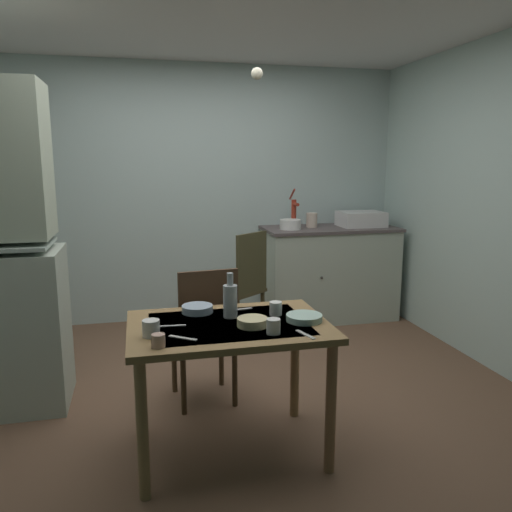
% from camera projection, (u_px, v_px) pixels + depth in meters
% --- Properties ---
extents(ground_plane, '(5.13, 5.13, 0.00)m').
position_uv_depth(ground_plane, '(229.00, 395.00, 3.52)').
color(ground_plane, brown).
extents(wall_back, '(4.23, 0.10, 2.53)m').
position_uv_depth(wall_back, '(194.00, 194.00, 5.09)').
color(wall_back, silver).
rests_on(wall_back, ground).
extents(wall_right, '(0.10, 3.77, 2.53)m').
position_uv_depth(wall_right, '(507.00, 207.00, 3.76)').
color(wall_right, silver).
rests_on(wall_right, ground).
extents(counter_cabinet, '(1.34, 0.64, 0.94)m').
position_uv_depth(counter_cabinet, '(329.00, 273.00, 5.18)').
color(counter_cabinet, '#AFBBAA').
rests_on(counter_cabinet, ground).
extents(sink_basin, '(0.44, 0.34, 0.15)m').
position_uv_depth(sink_basin, '(361.00, 219.00, 5.15)').
color(sink_basin, silver).
rests_on(sink_basin, counter_cabinet).
extents(hand_pump, '(0.05, 0.27, 0.39)m').
position_uv_depth(hand_pump, '(294.00, 211.00, 5.02)').
color(hand_pump, maroon).
rests_on(hand_pump, counter_cabinet).
extents(mixing_bowl_counter, '(0.21, 0.21, 0.10)m').
position_uv_depth(mixing_bowl_counter, '(290.00, 224.00, 4.94)').
color(mixing_bowl_counter, white).
rests_on(mixing_bowl_counter, counter_cabinet).
extents(stoneware_crock, '(0.11, 0.11, 0.14)m').
position_uv_depth(stoneware_crock, '(312.00, 220.00, 5.08)').
color(stoneware_crock, beige).
rests_on(stoneware_crock, counter_cabinet).
extents(dining_table, '(1.06, 0.73, 0.75)m').
position_uv_depth(dining_table, '(229.00, 342.00, 2.73)').
color(dining_table, olive).
rests_on(dining_table, ground).
extents(chair_far_side, '(0.44, 0.44, 0.94)m').
position_uv_depth(chair_far_side, '(205.00, 332.00, 3.31)').
color(chair_far_side, '#48341F').
rests_on(chair_far_side, ground).
extents(chair_by_counter, '(0.56, 0.56, 1.00)m').
position_uv_depth(chair_by_counter, '(242.00, 285.00, 4.44)').
color(chair_by_counter, '#423B23').
rests_on(chair_by_counter, ground).
extents(serving_bowl_wide, '(0.20, 0.20, 0.03)m').
position_uv_depth(serving_bowl_wide, '(304.00, 318.00, 2.75)').
color(serving_bowl_wide, '#ADD1C1').
rests_on(serving_bowl_wide, dining_table).
extents(soup_bowl_small, '(0.16, 0.16, 0.04)m').
position_uv_depth(soup_bowl_small, '(253.00, 322.00, 2.66)').
color(soup_bowl_small, beige).
rests_on(soup_bowl_small, dining_table).
extents(sauce_dish, '(0.18, 0.18, 0.04)m').
position_uv_depth(sauce_dish, '(197.00, 309.00, 2.90)').
color(sauce_dish, '#9EB2C6').
rests_on(sauce_dish, dining_table).
extents(mug_tall, '(0.07, 0.07, 0.08)m').
position_uv_depth(mug_tall, '(273.00, 326.00, 2.54)').
color(mug_tall, white).
rests_on(mug_tall, dining_table).
extents(teacup_mint, '(0.09, 0.09, 0.08)m').
position_uv_depth(teacup_mint, '(151.00, 328.00, 2.50)').
color(teacup_mint, white).
rests_on(teacup_mint, dining_table).
extents(mug_dark, '(0.07, 0.07, 0.08)m').
position_uv_depth(mug_dark, '(276.00, 308.00, 2.85)').
color(mug_dark, white).
rests_on(mug_dark, dining_table).
extents(teacup_cream, '(0.06, 0.06, 0.06)m').
position_uv_depth(teacup_cream, '(158.00, 341.00, 2.36)').
color(teacup_cream, tan).
rests_on(teacup_cream, dining_table).
extents(glass_bottle, '(0.08, 0.08, 0.25)m').
position_uv_depth(glass_bottle, '(230.00, 300.00, 2.80)').
color(glass_bottle, '#B7BCC1').
rests_on(glass_bottle, dining_table).
extents(table_knife, '(0.19, 0.03, 0.00)m').
position_uv_depth(table_knife, '(168.00, 326.00, 2.66)').
color(table_knife, silver).
rests_on(table_knife, dining_table).
extents(teaspoon_near_bowl, '(0.14, 0.11, 0.00)m').
position_uv_depth(teaspoon_near_bowl, '(183.00, 338.00, 2.48)').
color(teaspoon_near_bowl, beige).
rests_on(teaspoon_near_bowl, dining_table).
extents(teaspoon_by_cup, '(0.16, 0.04, 0.00)m').
position_uv_depth(teaspoon_by_cup, '(239.00, 309.00, 2.95)').
color(teaspoon_by_cup, beige).
rests_on(teaspoon_by_cup, dining_table).
extents(serving_spoon, '(0.06, 0.15, 0.00)m').
position_uv_depth(serving_spoon, '(305.00, 335.00, 2.53)').
color(serving_spoon, beige).
rests_on(serving_spoon, dining_table).
extents(pendant_bulb, '(0.08, 0.08, 0.08)m').
position_uv_depth(pendant_bulb, '(257.00, 73.00, 3.40)').
color(pendant_bulb, '#F9EFCC').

